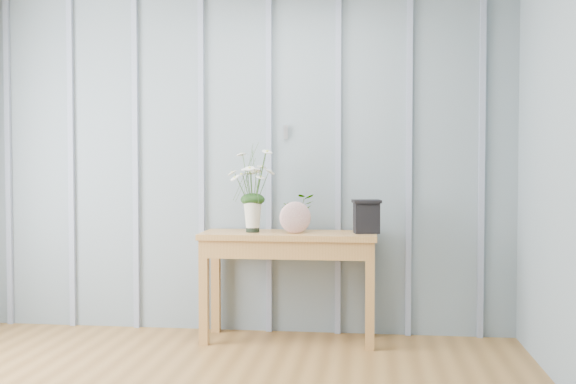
# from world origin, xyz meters

# --- Properties ---
(room_shell) EXTENTS (4.00, 4.50, 2.50)m
(room_shell) POSITION_xyz_m (0.00, 0.92, 1.99)
(room_shell) COLOR gray
(room_shell) RESTS_ON ground
(sideboard) EXTENTS (1.20, 0.45, 0.75)m
(sideboard) POSITION_xyz_m (0.42, 1.99, 0.64)
(sideboard) COLOR #AB773C
(sideboard) RESTS_ON ground
(daisy_vase) EXTENTS (0.41, 0.31, 0.58)m
(daisy_vase) POSITION_xyz_m (0.17, 1.98, 1.12)
(daisy_vase) COLOR black
(daisy_vase) RESTS_ON sideboard
(spider_plant) EXTENTS (0.31, 0.29, 0.26)m
(spider_plant) POSITION_xyz_m (0.47, 2.09, 0.88)
(spider_plant) COLOR black
(spider_plant) RESTS_ON sideboard
(felt_disc_vessel) EXTENTS (0.22, 0.12, 0.22)m
(felt_disc_vessel) POSITION_xyz_m (0.48, 1.92, 0.86)
(felt_disc_vessel) COLOR #98495C
(felt_disc_vessel) RESTS_ON sideboard
(carved_box) EXTENTS (0.21, 0.17, 0.23)m
(carved_box) POSITION_xyz_m (0.95, 2.00, 0.87)
(carved_box) COLOR black
(carved_box) RESTS_ON sideboard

